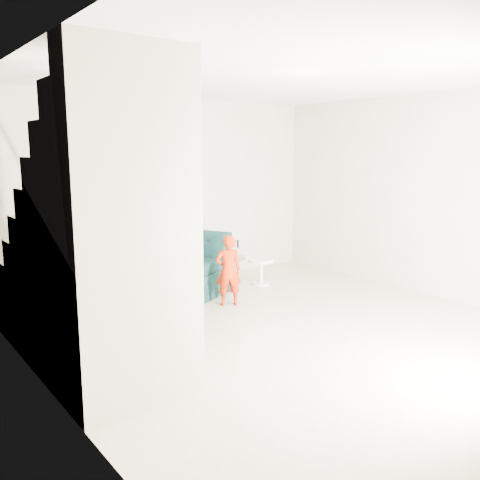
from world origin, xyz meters
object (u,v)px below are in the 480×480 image
(armchair, at_px, (173,266))
(toddler, at_px, (228,270))
(side_table, at_px, (261,267))
(staircase, at_px, (91,264))

(armchair, xyz_separation_m, toddler, (0.36, -0.77, 0.03))
(armchair, distance_m, side_table, 1.37)
(armchair, height_order, side_table, armchair)
(side_table, xyz_separation_m, staircase, (-3.03, -1.31, 0.69))
(side_table, height_order, staircase, staircase)
(armchair, distance_m, staircase, 2.35)
(armchair, height_order, staircase, staircase)
(toddler, relative_size, staircase, 0.25)
(toddler, bearing_deg, side_table, -126.62)
(toddler, xyz_separation_m, staircase, (-2.06, -0.77, 0.50))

